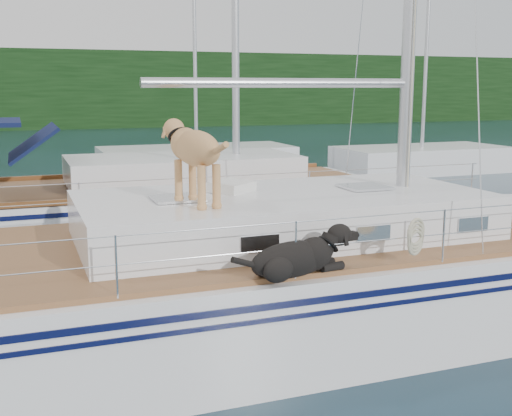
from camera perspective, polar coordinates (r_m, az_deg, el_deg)
name	(u,v)px	position (r m, az deg, el deg)	size (l,w,h in m)	color
ground	(225,334)	(8.50, -2.74, -11.12)	(120.00, 120.00, 0.00)	black
tree_line	(46,90)	(52.58, -18.19, 9.97)	(90.00, 3.00, 6.00)	black
shore_bank	(47,120)	(53.84, -18.10, 7.42)	(92.00, 1.00, 1.20)	#595147
main_sailboat	(232,283)	(8.29, -2.18, -6.70)	(12.00, 3.92, 14.01)	white
neighbor_sailboat	(133,210)	(13.71, -10.85, -0.16)	(11.00, 3.50, 13.30)	white
bg_boat_center	(197,160)	(24.53, -5.30, 4.29)	(7.20, 3.00, 11.65)	white
bg_boat_east	(421,160)	(25.21, 14.48, 4.18)	(6.40, 3.00, 11.65)	white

